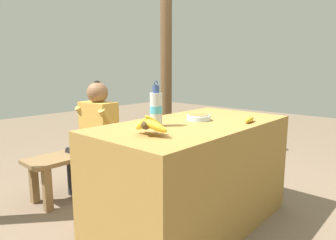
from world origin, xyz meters
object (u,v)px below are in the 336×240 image
Objects in this scene: wooden_bench at (101,153)px; banana_bunch_ripe at (150,125)px; loose_banana_front at (249,120)px; serving_bowl at (199,117)px; support_post_far at (166,62)px; water_bottle at (156,108)px; seated_vendor at (95,128)px; banana_bunch_green at (134,134)px.

banana_bunch_ripe is at bearing -112.72° from wooden_bench.
serving_bowl is at bearing 117.21° from loose_banana_front.
support_post_far is (1.14, 1.36, 0.43)m from serving_bowl.
wooden_bench is at bearing 75.18° from water_bottle.
banana_bunch_ripe reaches higher than serving_bowl.
banana_bunch_ripe is at bearing 163.67° from loose_banana_front.
loose_banana_front is 1.42m from seated_vendor.
banana_bunch_ripe is 0.61m from serving_bowl.
banana_bunch_green is at bearing 178.38° from seated_vendor.
wooden_bench is 0.28m from seated_vendor.
water_bottle reaches higher than serving_bowl.
support_post_far reaches higher than water_bottle.
loose_banana_front is 1.50m from wooden_bench.
serving_bowl reaches higher than banana_bunch_green.
serving_bowl is 1.08m from seated_vendor.
support_post_far reaches higher than banana_bunch_ripe.
wooden_bench is at bearing -162.72° from seated_vendor.
banana_bunch_green is (0.16, 1.40, -0.34)m from loose_banana_front.
serving_bowl is at bearing -84.57° from wooden_bench.
banana_bunch_green is (0.92, 1.18, -0.38)m from banana_bunch_ripe.
seated_vendor is at bearing 104.52° from loose_banana_front.
banana_bunch_green is at bearing 83.57° from loose_banana_front.
banana_bunch_ripe is at bearing -142.29° from water_bottle.
loose_banana_front is (0.53, -0.40, -0.10)m from water_bottle.
serving_bowl is 1.18m from banana_bunch_green.
water_bottle is (-0.37, 0.08, 0.10)m from serving_bowl.
water_bottle is 1.29m from banana_bunch_green.
banana_bunch_ripe reaches higher than wooden_bench.
seated_vendor is 4.24× the size of banana_bunch_green.
banana_bunch_green is at bearing -161.50° from support_post_far.
serving_bowl is at bearing 94.40° from seated_vendor.
water_bottle is at bearing 167.90° from serving_bowl.
serving_bowl is at bearing 9.30° from banana_bunch_ripe.
seated_vendor is 1.51m from support_post_far.
seated_vendor is at bearing 70.35° from banana_bunch_ripe.
seated_vendor is (0.18, 0.97, -0.29)m from water_bottle.
loose_banana_front reaches higher than wooden_bench.
water_bottle reaches higher than loose_banana_front.
water_bottle reaches higher than seated_vendor.
water_bottle reaches higher than banana_bunch_green.
seated_vendor is 0.53m from banana_bunch_green.
water_bottle is at bearing -104.82° from wooden_bench.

